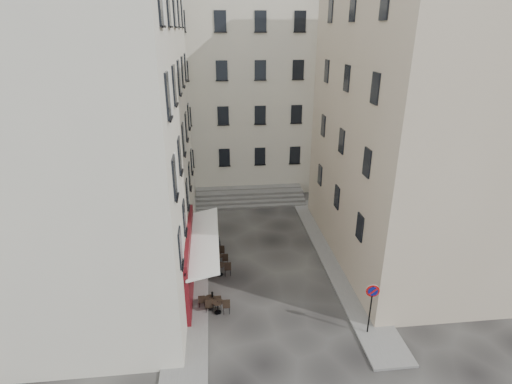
{
  "coord_description": "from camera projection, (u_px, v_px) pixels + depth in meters",
  "views": [
    {
      "loc": [
        -2.87,
        -18.13,
        13.47
      ],
      "look_at": [
        -0.43,
        4.0,
        4.36
      ],
      "focal_mm": 28.0,
      "sensor_mm": 36.0,
      "label": 1
    }
  ],
  "objects": [
    {
      "name": "ground",
      "position": [
        272.0,
        292.0,
        22.07
      ],
      "size": [
        90.0,
        90.0,
        0.0
      ],
      "primitive_type": "plane",
      "color": "black",
      "rests_on": "ground"
    },
    {
      "name": "sidewalk_left",
      "position": [
        192.0,
        257.0,
        25.28
      ],
      "size": [
        2.0,
        22.0,
        0.12
      ],
      "primitive_type": "cube",
      "color": "slate",
      "rests_on": "ground"
    },
    {
      "name": "sidewalk_right",
      "position": [
        335.0,
        257.0,
        25.27
      ],
      "size": [
        2.0,
        18.0,
        0.12
      ],
      "primitive_type": "cube",
      "color": "slate",
      "rests_on": "ground"
    },
    {
      "name": "building_left",
      "position": [
        58.0,
        97.0,
        19.87
      ],
      "size": [
        12.2,
        16.2,
        20.6
      ],
      "color": "beige",
      "rests_on": "ground"
    },
    {
      "name": "building_right",
      "position": [
        447.0,
        107.0,
        22.83
      ],
      "size": [
        12.2,
        14.2,
        18.6
      ],
      "color": "tan",
      "rests_on": "ground"
    },
    {
      "name": "building_back",
      "position": [
        232.0,
        79.0,
        35.92
      ],
      "size": [
        18.2,
        10.2,
        18.6
      ],
      "color": "beige",
      "rests_on": "ground"
    },
    {
      "name": "cafe_storefront",
      "position": [
        192.0,
        257.0,
        21.85
      ],
      "size": [
        1.74,
        7.3,
        3.5
      ],
      "color": "#4B0A0E",
      "rests_on": "ground"
    },
    {
      "name": "stone_steps",
      "position": [
        250.0,
        197.0,
        33.49
      ],
      "size": [
        9.0,
        3.15,
        0.8
      ],
      "color": "#5A5856",
      "rests_on": "ground"
    },
    {
      "name": "bollard_near",
      "position": [
        213.0,
        299.0,
        20.63
      ],
      "size": [
        0.12,
        0.12,
        0.98
      ],
      "color": "black",
      "rests_on": "ground"
    },
    {
      "name": "bollard_mid",
      "position": [
        212.0,
        263.0,
        23.85
      ],
      "size": [
        0.12,
        0.12,
        0.98
      ],
      "color": "black",
      "rests_on": "ground"
    },
    {
      "name": "bollard_far",
      "position": [
        212.0,
        235.0,
        27.07
      ],
      "size": [
        0.12,
        0.12,
        0.98
      ],
      "color": "black",
      "rests_on": "ground"
    },
    {
      "name": "no_parking_sign",
      "position": [
        372.0,
        300.0,
        18.27
      ],
      "size": [
        0.63,
        0.15,
        2.77
      ],
      "rotation": [
        0.0,
        0.0,
        -0.15
      ],
      "color": "black",
      "rests_on": "ground"
    },
    {
      "name": "bistro_table_a",
      "position": [
        218.0,
        306.0,
        20.26
      ],
      "size": [
        1.26,
        0.59,
        0.88
      ],
      "color": "black",
      "rests_on": "ground"
    },
    {
      "name": "bistro_table_b",
      "position": [
        210.0,
        301.0,
        20.64
      ],
      "size": [
        1.17,
        0.55,
        0.82
      ],
      "color": "black",
      "rests_on": "ground"
    },
    {
      "name": "bistro_table_c",
      "position": [
        220.0,
        268.0,
        23.38
      ],
      "size": [
        1.31,
        0.62,
        0.92
      ],
      "color": "black",
      "rests_on": "ground"
    },
    {
      "name": "bistro_table_d",
      "position": [
        218.0,
        259.0,
        24.39
      ],
      "size": [
        1.19,
        0.56,
        0.84
      ],
      "color": "black",
      "rests_on": "ground"
    },
    {
      "name": "bistro_table_e",
      "position": [
        214.0,
        251.0,
        25.13
      ],
      "size": [
        1.33,
        0.62,
        0.94
      ],
      "color": "black",
      "rests_on": "ground"
    },
    {
      "name": "pedestrian",
      "position": [
        218.0,
        247.0,
        25.01
      ],
      "size": [
        0.67,
        0.61,
        1.55
      ],
      "primitive_type": "imported",
      "rotation": [
        0.0,
        0.0,
        3.71
      ],
      "color": "black",
      "rests_on": "ground"
    }
  ]
}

